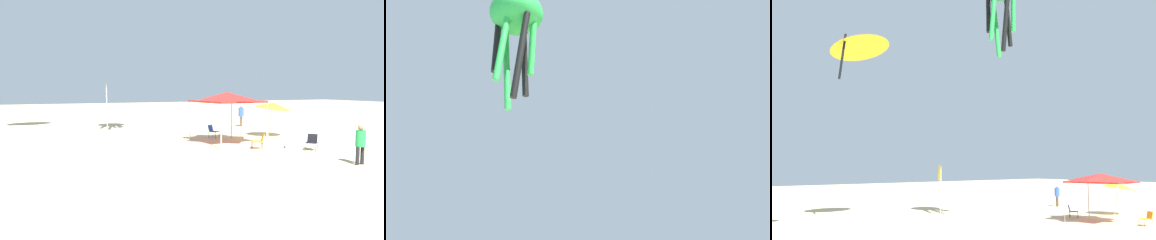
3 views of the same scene
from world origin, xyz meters
TOP-DOWN VIEW (x-y plane):
  - ground at (0.00, 0.00)m, footprint 120.00×120.00m
  - canopy_tent at (0.55, 3.91)m, footprint 3.76×3.47m
  - beach_umbrella at (1.78, -0.19)m, footprint 2.34×2.31m
  - folding_chair_facing_ocean at (-1.92, 3.35)m, footprint 0.75×0.79m
  - folding_chair_right_of_tent at (3.03, 3.55)m, footprint 0.80×0.76m
  - banner_flag at (10.58, 8.84)m, footprint 0.36×0.06m
  - person_far_stroller at (8.29, -1.75)m, footprint 0.44×0.44m
  - kite_delta_yellow at (9.90, 15.77)m, footprint 5.02×5.00m

SIDE VIEW (x-z plane):
  - ground at x=0.00m, z-range -0.10..0.00m
  - folding_chair_facing_ocean at x=-1.92m, z-range 0.06..0.88m
  - folding_chair_right_of_tent at x=3.03m, z-range 0.06..0.88m
  - person_far_stroller at x=8.29m, z-range 0.16..1.99m
  - beach_umbrella at x=1.78m, z-range 0.82..3.27m
  - banner_flag at x=10.58m, z-range 0.36..3.90m
  - canopy_tent at x=0.55m, z-range 1.17..4.12m
  - kite_delta_yellow at x=9.90m, z-range 9.39..12.80m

